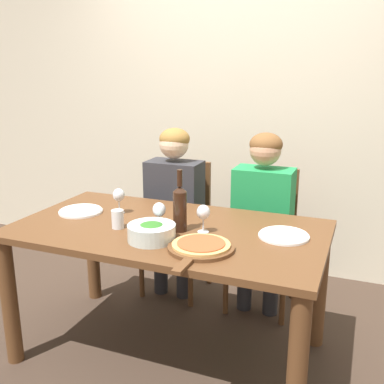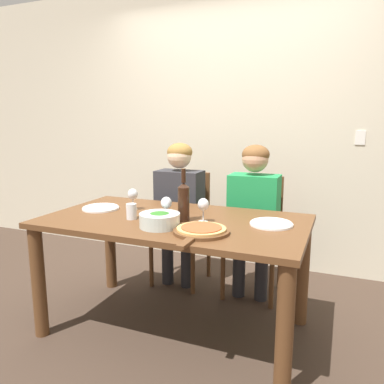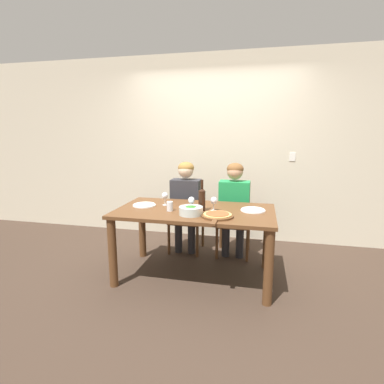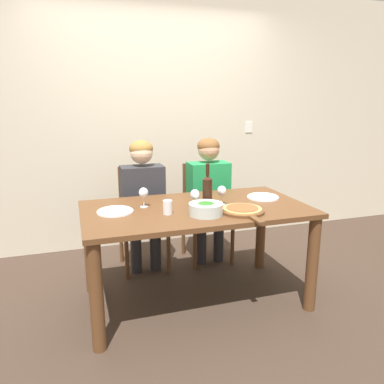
{
  "view_description": "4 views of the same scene",
  "coord_description": "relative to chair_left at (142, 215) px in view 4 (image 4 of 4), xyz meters",
  "views": [
    {
      "loc": [
        0.97,
        -2.08,
        1.59
      ],
      "look_at": [
        0.12,
        0.04,
        0.97
      ],
      "focal_mm": 42.0,
      "sensor_mm": 36.0,
      "label": 1
    },
    {
      "loc": [
        0.99,
        -2.11,
        1.39
      ],
      "look_at": [
        0.08,
        0.11,
        0.93
      ],
      "focal_mm": 35.0,
      "sensor_mm": 36.0,
      "label": 2
    },
    {
      "loc": [
        0.66,
        -3.04,
        1.58
      ],
      "look_at": [
        -0.06,
        0.13,
        0.94
      ],
      "focal_mm": 28.0,
      "sensor_mm": 36.0,
      "label": 3
    },
    {
      "loc": [
        -0.86,
        -2.56,
        1.55
      ],
      "look_at": [
        0.02,
        0.15,
        0.85
      ],
      "focal_mm": 35.0,
      "sensor_mm": 36.0,
      "label": 4
    }
  ],
  "objects": [
    {
      "name": "back_wall",
      "position": [
        0.27,
        0.6,
        0.85
      ],
      "size": [
        10.0,
        0.06,
        2.7
      ],
      "color": "beige",
      "rests_on": "ground"
    },
    {
      "name": "dinner_plate_right",
      "position": [
        0.88,
        -0.72,
        0.28
      ],
      "size": [
        0.26,
        0.26,
        0.02
      ],
      "color": "white",
      "rests_on": "dining_table"
    },
    {
      "name": "wine_bottle",
      "position": [
        0.36,
        -0.83,
        0.4
      ],
      "size": [
        0.07,
        0.07,
        0.33
      ],
      "color": "black",
      "rests_on": "dining_table"
    },
    {
      "name": "wine_glass_right",
      "position": [
        0.48,
        -0.81,
        0.37
      ],
      "size": [
        0.07,
        0.07,
        0.15
      ],
      "color": "silver",
      "rests_on": "dining_table"
    },
    {
      "name": "person_woman",
      "position": [
        0.0,
        -0.12,
        0.23
      ],
      "size": [
        0.47,
        0.51,
        1.21
      ],
      "color": "#28282D",
      "rests_on": "ground"
    },
    {
      "name": "wine_glass_centre",
      "position": [
        0.25,
        -0.85,
        0.37
      ],
      "size": [
        0.07,
        0.07,
        0.15
      ],
      "color": "silver",
      "rests_on": "dining_table"
    },
    {
      "name": "chair_right",
      "position": [
        0.63,
        0.0,
        0.0
      ],
      "size": [
        0.42,
        0.42,
        0.95
      ],
      "color": "brown",
      "rests_on": "ground"
    },
    {
      "name": "broccoli_bowl",
      "position": [
        0.28,
        -1.01,
        0.31
      ],
      "size": [
        0.24,
        0.24,
        0.09
      ],
      "color": "silver",
      "rests_on": "dining_table"
    },
    {
      "name": "water_tumbler",
      "position": [
        0.03,
        -0.91,
        0.32
      ],
      "size": [
        0.07,
        0.07,
        0.1
      ],
      "color": "silver",
      "rests_on": "dining_table"
    },
    {
      "name": "person_man",
      "position": [
        0.63,
        -0.12,
        0.23
      ],
      "size": [
        0.47,
        0.51,
        1.21
      ],
      "color": "#28282D",
      "rests_on": "ground"
    },
    {
      "name": "pizza_on_board",
      "position": [
        0.55,
        -1.03,
        0.29
      ],
      "size": [
        0.32,
        0.46,
        0.04
      ],
      "color": "brown",
      "rests_on": "dining_table"
    },
    {
      "name": "dinner_plate_left",
      "position": [
        -0.32,
        -0.76,
        0.28
      ],
      "size": [
        0.26,
        0.26,
        0.02
      ],
      "color": "white",
      "rests_on": "dining_table"
    },
    {
      "name": "dining_table",
      "position": [
        0.27,
        -0.8,
        0.14
      ],
      "size": [
        1.68,
        0.92,
        0.77
      ],
      "color": "brown",
      "rests_on": "ground"
    },
    {
      "name": "wine_glass_left",
      "position": [
        -0.1,
        -0.68,
        0.37
      ],
      "size": [
        0.07,
        0.07,
        0.15
      ],
      "color": "silver",
      "rests_on": "dining_table"
    },
    {
      "name": "ground_plane",
      "position": [
        0.27,
        -0.8,
        -0.5
      ],
      "size": [
        40.0,
        40.0,
        0.0
      ],
      "primitive_type": "plane",
      "color": "#3D2D23"
    },
    {
      "name": "chair_left",
      "position": [
        0.0,
        0.0,
        0.0
      ],
      "size": [
        0.42,
        0.42,
        0.95
      ],
      "color": "brown",
      "rests_on": "ground"
    }
  ]
}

